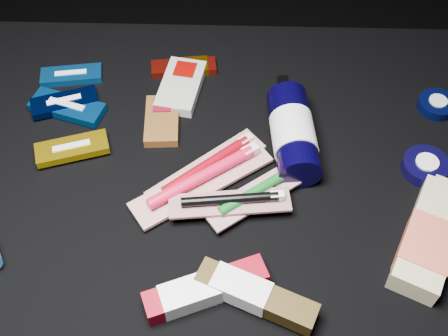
{
  "coord_description": "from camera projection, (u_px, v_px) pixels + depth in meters",
  "views": [
    {
      "loc": [
        0.03,
        -0.53,
        1.15
      ],
      "look_at": [
        0.01,
        0.01,
        0.42
      ],
      "focal_mm": 45.0,
      "sensor_mm": 36.0,
      "label": 1
    }
  ],
  "objects": [
    {
      "name": "ground",
      "position": [
        217.0,
        285.0,
        1.24
      ],
      "size": [
        3.0,
        3.0,
        0.0
      ],
      "primitive_type": "plane",
      "color": "black",
      "rests_on": "ground"
    },
    {
      "name": "cloth_table",
      "position": [
        216.0,
        240.0,
        1.08
      ],
      "size": [
        0.98,
        0.78,
        0.4
      ],
      "primitive_type": "cube",
      "color": "black",
      "rests_on": "ground"
    },
    {
      "name": "luna_bar_0",
      "position": [
        71.0,
        75.0,
        1.06
      ],
      "size": [
        0.12,
        0.06,
        0.01
      ],
      "rotation": [
        0.0,
        0.0,
        0.15
      ],
      "color": "#0C4F96",
      "rests_on": "cloth_table"
    },
    {
      "name": "luna_bar_1",
      "position": [
        67.0,
        107.0,
        1.0
      ],
      "size": [
        0.14,
        0.09,
        0.02
      ],
      "rotation": [
        0.0,
        0.0,
        -0.3
      ],
      "color": "#08458D",
      "rests_on": "cloth_table"
    },
    {
      "name": "luna_bar_2",
      "position": [
        65.0,
        102.0,
        1.01
      ],
      "size": [
        0.13,
        0.08,
        0.02
      ],
      "rotation": [
        0.0,
        0.0,
        0.34
      ],
      "color": "black",
      "rests_on": "cloth_table"
    },
    {
      "name": "luna_bar_3",
      "position": [
        72.0,
        148.0,
        0.94
      ],
      "size": [
        0.13,
        0.08,
        0.02
      ],
      "rotation": [
        0.0,
        0.0,
        0.31
      ],
      "color": "#B48F0A",
      "rests_on": "cloth_table"
    },
    {
      "name": "clif_bar_0",
      "position": [
        162.0,
        119.0,
        0.99
      ],
      "size": [
        0.06,
        0.11,
        0.02
      ],
      "rotation": [
        0.0,
        0.0,
        0.06
      ],
      "color": "brown",
      "rests_on": "cloth_table"
    },
    {
      "name": "clif_bar_1",
      "position": [
        182.0,
        84.0,
        1.04
      ],
      "size": [
        0.09,
        0.14,
        0.02
      ],
      "rotation": [
        0.0,
        0.0,
        -0.17
      ],
      "color": "#AAABA5",
      "rests_on": "cloth_table"
    },
    {
      "name": "power_bar",
      "position": [
        187.0,
        67.0,
        1.07
      ],
      "size": [
        0.13,
        0.05,
        0.02
      ],
      "rotation": [
        0.0,
        0.0,
        0.12
      ],
      "color": "maroon",
      "rests_on": "cloth_table"
    },
    {
      "name": "lotion_bottle",
      "position": [
        293.0,
        133.0,
        0.93
      ],
      "size": [
        0.09,
        0.23,
        0.07
      ],
      "rotation": [
        0.0,
        0.0,
        0.09
      ],
      "color": "black",
      "rests_on": "cloth_table"
    },
    {
      "name": "cream_tin_upper",
      "position": [
        437.0,
        104.0,
        1.01
      ],
      "size": [
        0.07,
        0.07,
        0.02
      ],
      "rotation": [
        0.0,
        0.0,
        0.42
      ],
      "color": "black",
      "rests_on": "cloth_table"
    },
    {
      "name": "cream_tin_lower",
      "position": [
        425.0,
        166.0,
        0.92
      ],
      "size": [
        0.08,
        0.08,
        0.02
      ],
      "rotation": [
        0.0,
        0.0,
        -0.39
      ],
      "color": "black",
      "rests_on": "cloth_table"
    },
    {
      "name": "bodywash_bottle",
      "position": [
        429.0,
        239.0,
        0.83
      ],
      "size": [
        0.15,
        0.21,
        0.04
      ],
      "rotation": [
        0.0,
        0.0,
        -0.45
      ],
      "color": "#C4B686",
      "rests_on": "cloth_table"
    },
    {
      "name": "toothbrush_pack_0",
      "position": [
        208.0,
        167.0,
        0.92
      ],
      "size": [
        0.2,
        0.18,
        0.02
      ],
      "rotation": [
        0.0,
        0.0,
        0.7
      ],
      "color": "beige",
      "rests_on": "cloth_table"
    },
    {
      "name": "toothbrush_pack_1",
      "position": [
        204.0,
        179.0,
        0.9
      ],
      "size": [
        0.23,
        0.19,
        0.03
      ],
      "rotation": [
        0.0,
        0.0,
        0.61
      ],
      "color": "silver",
      "rests_on": "cloth_table"
    },
    {
      "name": "toothbrush_pack_2",
      "position": [
        263.0,
        189.0,
        0.88
      ],
      "size": [
        0.19,
        0.15,
        0.02
      ],
      "rotation": [
        0.0,
        0.0,
        0.63
      ],
      "color": "silver",
      "rests_on": "cloth_table"
    },
    {
      "name": "toothbrush_pack_3",
      "position": [
        231.0,
        201.0,
        0.86
      ],
      "size": [
        0.19,
        0.06,
        0.02
      ],
      "rotation": [
        0.0,
        0.0,
        0.11
      ],
      "color": "#ACA4A0",
      "rests_on": "cloth_table"
    },
    {
      "name": "toothpaste_carton_red",
      "position": [
        201.0,
        291.0,
        0.78
      ],
      "size": [
        0.18,
        0.1,
        0.03
      ],
      "rotation": [
        0.0,
        0.0,
        0.38
      ],
      "color": "maroon",
      "rests_on": "cloth_table"
    },
    {
      "name": "toothpaste_carton_green",
      "position": [
        251.0,
        294.0,
        0.78
      ],
      "size": [
        0.17,
        0.1,
        0.03
      ],
      "rotation": [
        0.0,
        0.0,
        -0.4
      ],
      "color": "#36280C",
      "rests_on": "cloth_table"
    }
  ]
}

